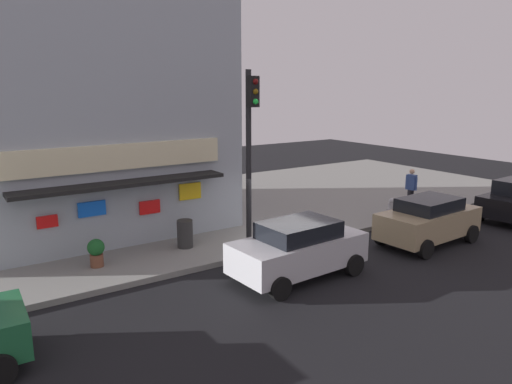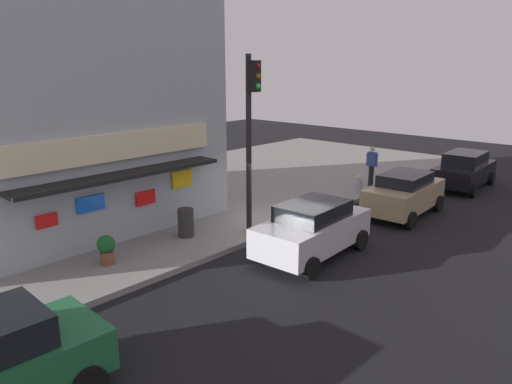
% 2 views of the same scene
% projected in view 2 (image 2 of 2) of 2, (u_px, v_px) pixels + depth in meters
% --- Properties ---
extents(ground_plane, '(51.12, 51.12, 0.00)m').
position_uv_depth(ground_plane, '(285.00, 232.00, 16.59)').
color(ground_plane, black).
extents(sidewalk, '(34.08, 12.36, 0.18)m').
position_uv_depth(sidewalk, '(174.00, 197.00, 20.60)').
color(sidewalk, gray).
rests_on(sidewalk, ground_plane).
extents(corner_building, '(9.40, 8.80, 8.55)m').
position_uv_depth(corner_building, '(50.00, 100.00, 16.63)').
color(corner_building, '#9EA8B2').
rests_on(corner_building, sidewalk).
extents(traffic_light, '(0.32, 0.58, 5.78)m').
position_uv_depth(traffic_light, '(251.00, 122.00, 15.19)').
color(traffic_light, black).
rests_on(traffic_light, sidewalk).
extents(fire_hydrant, '(0.54, 0.30, 0.79)m').
position_uv_depth(fire_hydrant, '(359.00, 184.00, 21.01)').
color(fire_hydrant, '#B2B2B7').
rests_on(fire_hydrant, sidewalk).
extents(trash_can, '(0.53, 0.53, 0.93)m').
position_uv_depth(trash_can, '(186.00, 223.00, 15.55)').
color(trash_can, '#2D2D2D').
rests_on(trash_can, sidewalk).
extents(pedestrian, '(0.40, 0.55, 1.82)m').
position_uv_depth(pedestrian, '(372.00, 164.00, 22.07)').
color(pedestrian, black).
rests_on(pedestrian, sidewalk).
extents(potted_plant_by_doorway, '(0.50, 0.50, 0.85)m').
position_uv_depth(potted_plant_by_doorway, '(106.00, 248.00, 13.36)').
color(potted_plant_by_doorway, brown).
rests_on(potted_plant_by_doorway, sidewalk).
extents(parked_car_silver, '(4.10, 2.15, 1.68)m').
position_uv_depth(parked_car_silver, '(313.00, 229.00, 14.29)').
color(parked_car_silver, '#B7B7BC').
rests_on(parked_car_silver, ground_plane).
extents(parked_car_black, '(4.29, 2.16, 1.69)m').
position_uv_depth(parked_car_black, '(464.00, 170.00, 22.36)').
color(parked_car_black, black).
rests_on(parked_car_black, ground_plane).
extents(parked_car_tan, '(4.00, 2.11, 1.66)m').
position_uv_depth(parked_car_tan, '(404.00, 193.00, 18.23)').
color(parked_car_tan, '#9E8966').
rests_on(parked_car_tan, ground_plane).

